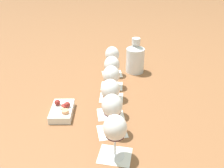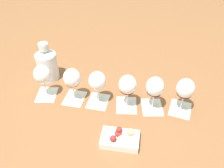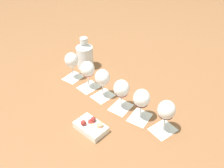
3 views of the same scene
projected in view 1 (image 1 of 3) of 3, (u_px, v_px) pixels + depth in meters
name	position (u px, v px, depth m)	size (l,w,h in m)	color
ground_plane	(112.00, 105.00, 1.13)	(8.00, 8.00, 0.00)	brown
tasting_card_0	(112.00, 74.00, 1.42)	(0.14, 0.15, 0.00)	white
tasting_card_1	(112.00, 86.00, 1.29)	(0.12, 0.14, 0.00)	white
tasting_card_2	(111.00, 97.00, 1.19)	(0.12, 0.14, 0.00)	white
tasting_card_3	(110.00, 114.00, 1.07)	(0.14, 0.15, 0.00)	white
tasting_card_4	(112.00, 131.00, 0.96)	(0.14, 0.15, 0.00)	white
tasting_card_5	(115.00, 155.00, 0.85)	(0.11, 0.13, 0.00)	white
wine_glass_0	(112.00, 56.00, 1.36)	(0.08, 0.08, 0.17)	white
wine_glass_1	(112.00, 66.00, 1.24)	(0.08, 0.08, 0.17)	white
wine_glass_2	(111.00, 77.00, 1.13)	(0.08, 0.08, 0.17)	white
wine_glass_3	(110.00, 91.00, 1.01)	(0.08, 0.08, 0.17)	white
wine_glass_4	(112.00, 107.00, 0.91)	(0.08, 0.08, 0.17)	white
wine_glass_5	(115.00, 130.00, 0.79)	(0.08, 0.08, 0.17)	white
ceramic_vase	(135.00, 58.00, 1.41)	(0.11, 0.11, 0.21)	silver
snack_dish	(62.00, 110.00, 1.06)	(0.17, 0.14, 0.06)	white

